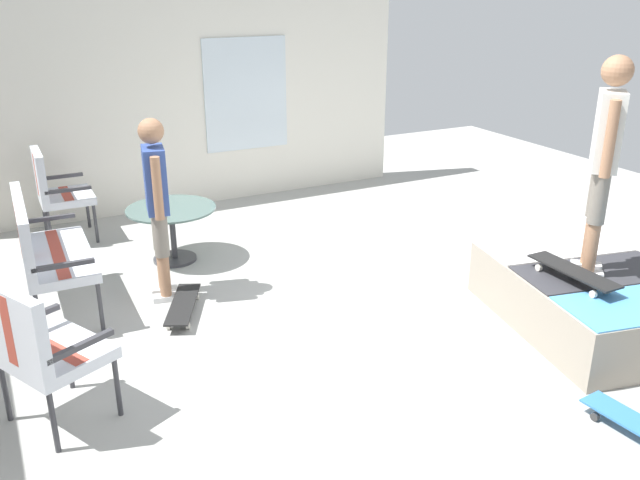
% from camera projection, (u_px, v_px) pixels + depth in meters
% --- Properties ---
extents(ground_plane, '(12.00, 12.00, 0.10)m').
position_uv_depth(ground_plane, '(365.00, 323.00, 5.81)').
color(ground_plane, '#A8A8A3').
extents(house_facade, '(0.23, 6.00, 2.71)m').
position_uv_depth(house_facade, '(175.00, 98.00, 8.25)').
color(house_facade, white).
rests_on(house_facade, ground_plane).
extents(skate_ramp, '(2.12, 2.27, 0.49)m').
position_uv_depth(skate_ramp, '(595.00, 298.00, 5.61)').
color(skate_ramp, gray).
rests_on(skate_ramp, ground_plane).
extents(patio_bench, '(1.26, 0.58, 1.02)m').
position_uv_depth(patio_bench, '(42.00, 245.00, 5.72)').
color(patio_bench, '#38383D').
rests_on(patio_bench, ground_plane).
extents(patio_chair_near_house, '(0.62, 0.55, 1.02)m').
position_uv_depth(patio_chair_near_house, '(54.00, 187.00, 7.31)').
color(patio_chair_near_house, '#38383D').
rests_on(patio_chair_near_house, ground_plane).
extents(patio_chair_by_wall, '(0.80, 0.77, 1.02)m').
position_uv_depth(patio_chair_by_wall, '(37.00, 343.00, 4.18)').
color(patio_chair_by_wall, '#38383D').
rests_on(patio_chair_by_wall, ground_plane).
extents(patio_table, '(0.90, 0.90, 0.57)m').
position_uv_depth(patio_table, '(172.00, 223.00, 6.84)').
color(patio_table, '#38383D').
rests_on(patio_table, ground_plane).
extents(person_watching, '(0.47, 0.28, 1.64)m').
position_uv_depth(person_watching, '(157.00, 197.00, 5.85)').
color(person_watching, silver).
rests_on(person_watching, ground_plane).
extents(person_skater, '(0.37, 0.37, 1.72)m').
position_uv_depth(person_skater, '(605.00, 151.00, 5.13)').
color(person_skater, silver).
rests_on(person_skater, skate_ramp).
extents(skateboard_by_bench, '(0.81, 0.52, 0.10)m').
position_uv_depth(skateboard_by_bench, '(183.00, 305.00, 5.84)').
color(skateboard_by_bench, black).
rests_on(skateboard_by_bench, ground_plane).
extents(skateboard_on_ramp, '(0.80, 0.21, 0.10)m').
position_uv_depth(skateboard_on_ramp, '(573.00, 272.00, 5.30)').
color(skateboard_on_ramp, black).
rests_on(skateboard_on_ramp, skate_ramp).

